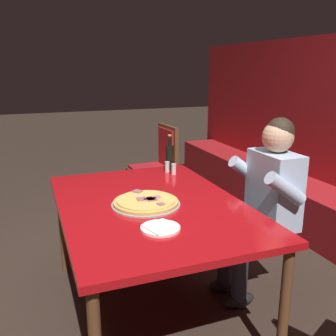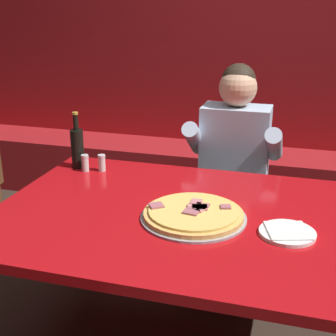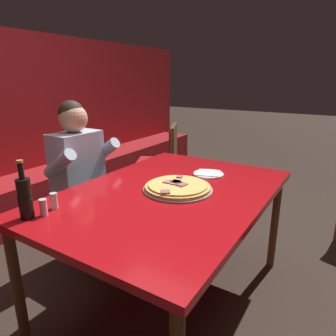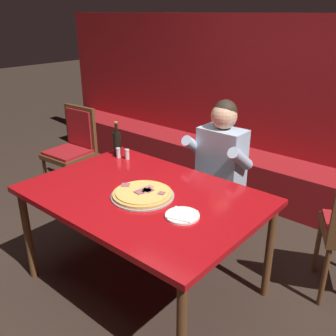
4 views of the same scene
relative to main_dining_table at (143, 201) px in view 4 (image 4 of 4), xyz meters
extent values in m
plane|color=#33261E|center=(0.00, 0.00, -0.71)|extent=(24.00, 24.00, 0.00)
cube|color=#A3191E|center=(0.00, 2.18, 0.24)|extent=(6.80, 0.16, 1.90)
cube|color=#A3191E|center=(0.00, 1.86, -0.48)|extent=(6.46, 0.48, 0.46)
cylinder|color=brown|center=(-0.73, -0.49, -0.34)|extent=(0.06, 0.06, 0.74)
cylinder|color=brown|center=(-0.73, 0.49, -0.34)|extent=(0.06, 0.06, 0.74)
cylinder|color=brown|center=(0.73, 0.49, -0.34)|extent=(0.06, 0.06, 0.74)
cube|color=#B20F14|center=(0.00, 0.00, 0.05)|extent=(1.59, 1.10, 0.04)
cylinder|color=#9E9EA3|center=(0.04, -0.04, 0.07)|extent=(0.42, 0.42, 0.01)
cylinder|color=#DBA856|center=(0.04, -0.04, 0.08)|extent=(0.40, 0.40, 0.02)
cylinder|color=#E5BC5B|center=(0.04, -0.04, 0.10)|extent=(0.36, 0.36, 0.01)
cube|color=#A85B66|center=(-0.12, -0.05, 0.11)|extent=(0.07, 0.07, 0.01)
cube|color=#A85B66|center=(0.06, 0.00, 0.11)|extent=(0.06, 0.05, 0.01)
cube|color=#A85B66|center=(0.03, -0.07, 0.11)|extent=(0.07, 0.06, 0.01)
cube|color=#C6757A|center=(0.05, -0.02, 0.11)|extent=(0.05, 0.05, 0.01)
cube|color=#C6757A|center=(0.06, -0.04, 0.11)|extent=(0.04, 0.05, 0.01)
cube|color=#C6757A|center=(0.03, 0.03, 0.11)|extent=(0.05, 0.05, 0.01)
cube|color=#C6757A|center=(0.06, -0.02, 0.11)|extent=(0.07, 0.07, 0.01)
cube|color=#C6757A|center=(0.02, -0.02, 0.11)|extent=(0.05, 0.05, 0.01)
cube|color=#A85B66|center=(0.16, 0.02, 0.11)|extent=(0.05, 0.05, 0.01)
cylinder|color=white|center=(0.40, -0.08, 0.07)|extent=(0.21, 0.21, 0.01)
cube|color=white|center=(0.40, -0.08, 0.08)|extent=(0.19, 0.19, 0.01)
cylinder|color=black|center=(-0.68, 0.39, 0.17)|extent=(0.07, 0.07, 0.20)
cylinder|color=black|center=(-0.68, 0.39, 0.31)|extent=(0.03, 0.03, 0.08)
cylinder|color=#B29933|center=(-0.68, 0.39, 0.35)|extent=(0.03, 0.03, 0.01)
cylinder|color=silver|center=(-0.62, 0.35, 0.10)|extent=(0.04, 0.04, 0.07)
cylinder|color=#516B33|center=(-0.62, 0.35, 0.09)|extent=(0.03, 0.03, 0.04)
cylinder|color=silver|center=(-0.62, 0.35, 0.14)|extent=(0.04, 0.04, 0.01)
cylinder|color=silver|center=(-0.54, 0.37, 0.10)|extent=(0.04, 0.04, 0.07)
cylinder|color=#28231E|center=(-0.54, 0.37, 0.09)|extent=(0.03, 0.03, 0.04)
cylinder|color=silver|center=(-0.54, 0.37, 0.14)|extent=(0.04, 0.04, 0.01)
ellipsoid|color=black|center=(-0.03, 0.57, -0.67)|extent=(0.11, 0.24, 0.09)
ellipsoid|color=black|center=(0.17, 0.57, -0.67)|extent=(0.11, 0.24, 0.09)
cylinder|color=#282833|center=(-0.03, 0.57, -0.48)|extent=(0.11, 0.11, 0.43)
cylinder|color=#282833|center=(0.17, 0.57, -0.48)|extent=(0.11, 0.11, 0.43)
cube|color=#282833|center=(0.07, 0.67, -0.20)|extent=(0.34, 0.40, 0.12)
cube|color=silver|center=(0.07, 0.87, 0.07)|extent=(0.38, 0.22, 0.52)
cylinder|color=silver|center=(-0.15, 0.79, 0.15)|extent=(0.09, 0.30, 0.25)
cylinder|color=silver|center=(0.29, 0.79, 0.15)|extent=(0.09, 0.30, 0.25)
sphere|color=#D6A884|center=(0.07, 0.87, 0.43)|extent=(0.21, 0.21, 0.21)
sphere|color=#2D2319|center=(0.07, 0.89, 0.47)|extent=(0.19, 0.19, 0.19)
cylinder|color=brown|center=(0.91, 0.98, -0.47)|extent=(0.04, 0.04, 0.48)
cylinder|color=brown|center=(1.08, 0.64, -0.47)|extent=(0.04, 0.04, 0.48)
cylinder|color=brown|center=(-1.82, 0.34, -0.48)|extent=(0.04, 0.04, 0.46)
cylinder|color=brown|center=(-1.44, 0.37, -0.48)|extent=(0.04, 0.04, 0.46)
cylinder|color=brown|center=(-1.85, 0.72, -0.48)|extent=(0.04, 0.04, 0.46)
cylinder|color=brown|center=(-1.47, 0.75, -0.48)|extent=(0.04, 0.04, 0.46)
cube|color=brown|center=(-1.64, 0.55, -0.23)|extent=(0.47, 0.47, 0.05)
cube|color=#A3191E|center=(-1.64, 0.55, -0.19)|extent=(0.43, 0.43, 0.03)
cube|color=brown|center=(-1.66, 0.74, 0.04)|extent=(0.44, 0.07, 0.47)
cube|color=#A3191E|center=(-1.66, 0.72, 0.04)|extent=(0.36, 0.05, 0.40)
camera|label=1|loc=(2.10, -0.67, 0.88)|focal=40.00mm
camera|label=2|loc=(0.41, -1.68, 0.89)|focal=50.00mm
camera|label=3|loc=(-1.44, -0.89, 0.72)|focal=32.00mm
camera|label=4|loc=(1.61, -1.62, 1.20)|focal=40.00mm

